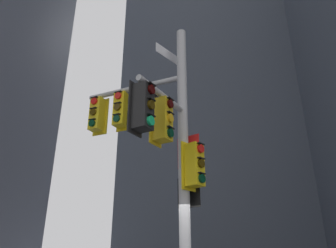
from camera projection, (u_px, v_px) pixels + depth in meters
name	position (u px, v px, depth m)	size (l,w,h in m)	color
building_mid_block	(220.00, 78.00, 34.89)	(17.52, 17.52, 38.88)	#4C5460
signal_pole_assembly	(157.00, 133.00, 7.88)	(3.36, 2.97, 7.34)	#B2B2B5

